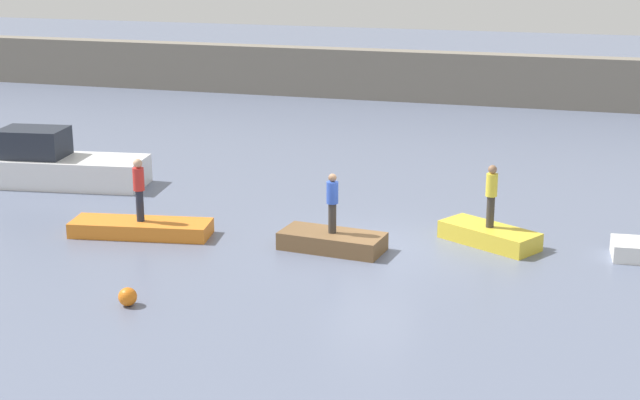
{
  "coord_description": "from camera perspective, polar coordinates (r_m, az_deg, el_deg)",
  "views": [
    {
      "loc": [
        5.77,
        -24.23,
        8.42
      ],
      "look_at": [
        -2.0,
        1.94,
        0.69
      ],
      "focal_mm": 53.57,
      "sensor_mm": 36.0,
      "label": 1
    }
  ],
  "objects": [
    {
      "name": "person_yellow_shirt",
      "position": [
        26.58,
        10.2,
        0.43
      ],
      "size": [
        0.32,
        0.32,
        1.77
      ],
      "color": "#38332D",
      "rests_on": "rowboat_yellow"
    },
    {
      "name": "ground_plane",
      "position": [
        26.29,
        2.98,
        -2.89
      ],
      "size": [
        120.0,
        120.0,
        0.0
      ],
      "primitive_type": "plane",
      "color": "slate"
    },
    {
      "name": "rowboat_orange",
      "position": [
        27.78,
        -10.64,
        -1.66
      ],
      "size": [
        4.13,
        1.83,
        0.43
      ],
      "primitive_type": "cube",
      "rotation": [
        0.0,
        0.0,
        0.16
      ],
      "color": "orange",
      "rests_on": "ground_plane"
    },
    {
      "name": "person_blue_shirt",
      "position": [
        25.73,
        0.74,
        -0.02
      ],
      "size": [
        0.32,
        0.32,
        1.66
      ],
      "color": "#38332D",
      "rests_on": "rowboat_brown"
    },
    {
      "name": "person_red_shirt",
      "position": [
        27.43,
        -10.77,
        0.81
      ],
      "size": [
        0.32,
        0.32,
        1.82
      ],
      "color": "#232838",
      "rests_on": "rowboat_orange"
    },
    {
      "name": "motorboat",
      "position": [
        33.96,
        -15.83,
        2.04
      ],
      "size": [
        6.51,
        2.84,
        1.94
      ],
      "color": "white",
      "rests_on": "ground_plane"
    },
    {
      "name": "rowboat_brown",
      "position": [
        26.07,
        0.73,
        -2.47
      ],
      "size": [
        2.93,
        1.54,
        0.48
      ],
      "primitive_type": "cube",
      "rotation": [
        0.0,
        0.0,
        -0.1
      ],
      "color": "brown",
      "rests_on": "ground_plane"
    },
    {
      "name": "mooring_buoy",
      "position": [
        22.71,
        -11.42,
        -5.69
      ],
      "size": [
        0.44,
        0.44,
        0.44
      ],
      "primitive_type": "sphere",
      "color": "orange",
      "rests_on": "ground_plane"
    },
    {
      "name": "rowboat_yellow",
      "position": [
        26.93,
        10.07,
        -2.11
      ],
      "size": [
        2.98,
        2.36,
        0.5
      ],
      "primitive_type": "cube",
      "rotation": [
        0.0,
        0.0,
        -0.52
      ],
      "color": "gold",
      "rests_on": "ground_plane"
    },
    {
      "name": "embankment_wall",
      "position": [
        48.73,
        9.63,
        7.14
      ],
      "size": [
        80.0,
        1.2,
        2.53
      ],
      "primitive_type": "cube",
      "color": "gray",
      "rests_on": "ground_plane"
    }
  ]
}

